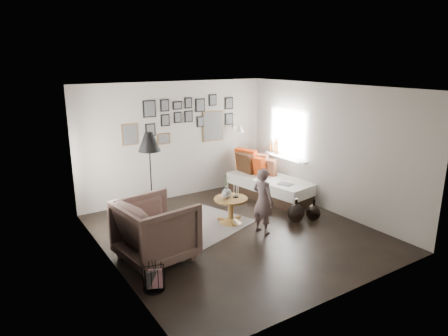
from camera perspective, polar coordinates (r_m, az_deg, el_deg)
ground at (r=7.37m, az=1.80°, el=-9.21°), size 4.80×4.80×0.00m
wall_back at (r=8.96m, az=-6.87°, el=3.89°), size 4.50×0.00×4.50m
wall_front at (r=5.23m, az=17.04°, el=-5.03°), size 4.50×0.00×4.50m
wall_left at (r=5.99m, az=-16.14°, el=-2.35°), size 0.00×4.80×4.80m
wall_right at (r=8.38m, az=14.68°, el=2.71°), size 0.00×4.80×4.80m
ceiling at (r=6.72m, az=1.99°, el=11.40°), size 4.80×4.80×0.00m
door_left at (r=7.18m, az=-18.69°, el=-1.75°), size 0.00×2.14×2.14m
window_right at (r=9.35m, az=8.21°, el=2.01°), size 0.15×1.32×1.30m
gallery_wall at (r=8.99m, az=-5.26°, el=6.85°), size 2.74×0.03×1.08m
wall_sconce at (r=9.48m, az=2.30°, el=5.61°), size 0.18×0.36×0.16m
rug at (r=7.55m, az=-4.43°, el=-8.58°), size 2.46×2.07×0.01m
pedestal_table at (r=7.70m, az=0.97°, el=-6.22°), size 0.64×0.64×0.50m
vase at (r=7.53m, az=0.39°, el=-3.37°), size 0.18×0.18×0.46m
candles at (r=7.62m, az=1.68°, el=-3.35°), size 0.11×0.11×0.24m
daybed at (r=9.20m, az=6.30°, el=-2.12°), size 1.20×2.17×1.00m
magazine_on_daybed at (r=8.65m, az=8.76°, el=-2.27°), size 0.32×0.37×0.02m
armchair at (r=6.35m, az=-9.70°, el=-8.74°), size 1.21×1.19×0.98m
armchair_cushion at (r=6.41m, az=-9.63°, el=-8.62°), size 0.49×0.50×0.20m
floor_lamp at (r=7.48m, az=-10.63°, el=3.21°), size 0.41×0.41×1.77m
magazine_basket at (r=5.72m, az=-9.99°, el=-15.17°), size 0.36×0.36×0.36m
demijohn_large at (r=7.85m, az=10.21°, el=-6.38°), size 0.32×0.32×0.48m
demijohn_small at (r=8.01m, az=12.64°, el=-6.23°), size 0.28×0.28×0.44m
child at (r=7.19m, az=5.58°, el=-4.69°), size 0.37×0.49×1.21m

